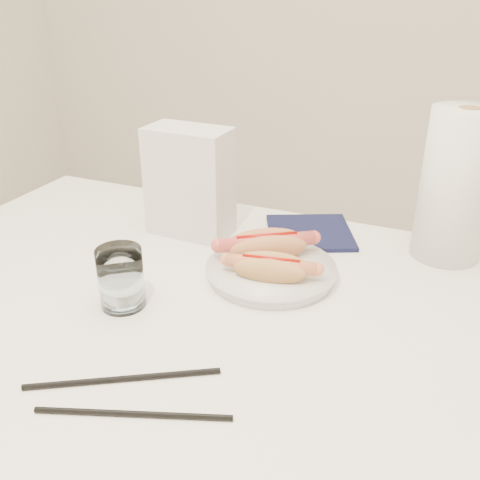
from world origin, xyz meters
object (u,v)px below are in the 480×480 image
at_px(hotdog_right, 271,268).
at_px(paper_towel_roll, 456,186).
at_px(water_glass, 121,278).
at_px(napkin_box, 190,182).
at_px(table, 203,331).
at_px(plate, 271,272).
at_px(hotdog_left, 267,245).

height_order(hotdog_right, paper_towel_roll, paper_towel_roll).
height_order(water_glass, napkin_box, napkin_box).
relative_size(water_glass, paper_towel_roll, 0.36).
bearing_deg(hotdog_right, table, -146.53).
xyz_separation_m(table, plate, (0.08, 0.12, 0.07)).
bearing_deg(hotdog_left, paper_towel_roll, -3.84).
height_order(table, hotdog_right, hotdog_right).
bearing_deg(paper_towel_roll, hotdog_right, -137.31).
distance_m(plate, hotdog_left, 0.05).
relative_size(table, plate, 5.52).
xyz_separation_m(plate, hotdog_right, (0.01, -0.03, 0.03)).
height_order(table, hotdog_left, hotdog_left).
bearing_deg(water_glass, hotdog_left, 52.31).
xyz_separation_m(hotdog_left, paper_towel_roll, (0.29, 0.17, 0.10)).
bearing_deg(plate, hotdog_right, -71.30).
xyz_separation_m(hotdog_left, hotdog_right, (0.03, -0.07, -0.00)).
relative_size(table, paper_towel_roll, 4.39).
bearing_deg(plate, water_glass, -136.40).
height_order(plate, hotdog_left, hotdog_left).
distance_m(plate, water_glass, 0.26).
relative_size(plate, napkin_box, 1.01).
bearing_deg(napkin_box, table, -57.09).
distance_m(water_glass, napkin_box, 0.29).
xyz_separation_m(hotdog_left, napkin_box, (-0.19, 0.07, 0.07)).
relative_size(hotdog_right, napkin_box, 0.71).
bearing_deg(table, paper_towel_roll, 42.85).
bearing_deg(plate, hotdog_left, 122.36).
bearing_deg(hotdog_right, hotdog_left, 106.13).
distance_m(table, plate, 0.15).
bearing_deg(hotdog_left, napkin_box, 124.86).
bearing_deg(table, hotdog_left, 70.43).
relative_size(hotdog_left, napkin_box, 0.74).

